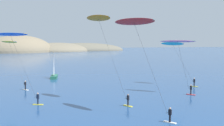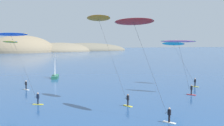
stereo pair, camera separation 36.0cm
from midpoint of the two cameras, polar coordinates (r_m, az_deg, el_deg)
name	(u,v)px [view 1 (the left image)]	position (r m, az deg, el deg)	size (l,w,h in m)	color
headland_island	(41,51)	(228.12, -14.21, 2.30)	(116.23, 57.37, 25.09)	#6B6656
sailboat_near	(54,75)	(68.39, -11.80, -2.47)	(2.05, 5.97, 5.70)	#23664C
kitesurfer_cyan	(174,47)	(57.47, 12.38, 3.13)	(5.93, 6.02, 8.73)	yellow
kitesurfer_yellow	(10,45)	(57.54, -20.14, 3.40)	(5.72, 8.38, 8.97)	silver
kitesurfer_pink	(179,46)	(48.00, 13.18, 3.47)	(5.36, 4.50, 9.11)	red
kitesurfer_red	(136,28)	(33.72, 4.64, 7.07)	(5.40, 8.14, 11.75)	silver
kitesurfer_orange	(101,25)	(41.24, -2.58, 7.76)	(5.59, 7.54, 12.78)	yellow
kitesurfer_blue	(12,39)	(42.33, -19.83, 4.56)	(7.10, 4.71, 10.18)	yellow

